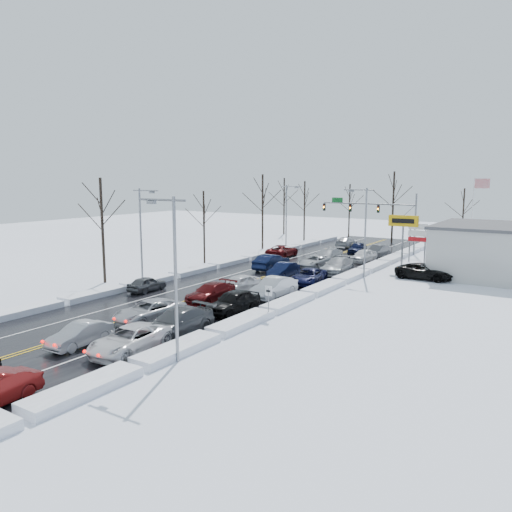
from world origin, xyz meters
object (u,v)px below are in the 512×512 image
Objects in this scene: traffic_signal_mast at (378,212)px; flagpole at (474,211)px; tires_plus_sign at (403,225)px; oncoming_car_0 at (271,270)px.

flagpole reaches higher than traffic_signal_mast.
traffic_signal_mast reaches higher than tires_plus_sign.
flagpole is 1.91× the size of oncoming_car_0.
flagpole is at bearing 9.73° from traffic_signal_mast.
traffic_signal_mast is 2.21× the size of tires_plus_sign.
oncoming_car_0 is (-5.03, -19.44, -5.48)m from traffic_signal_mast.
traffic_signal_mast is 20.81m from oncoming_car_0.
flagpole is at bearing -127.89° from oncoming_car_0.
tires_plus_sign is 1.15× the size of oncoming_car_0.
traffic_signal_mast is 2.54× the size of oncoming_car_0.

